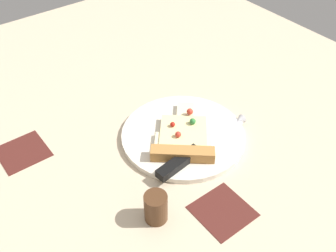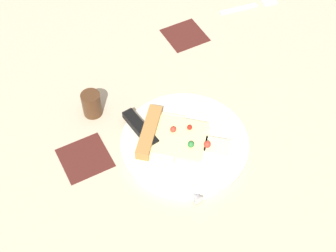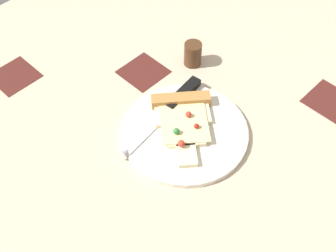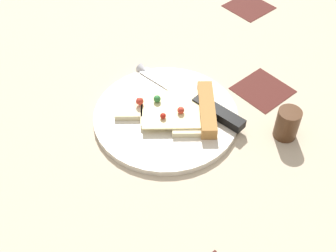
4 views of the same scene
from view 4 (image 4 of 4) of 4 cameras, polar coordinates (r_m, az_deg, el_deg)
name	(u,v)px [view 4 (image 4 of 4)]	position (r cm, az deg, el deg)	size (l,w,h in cm)	color
ground_plane	(178,165)	(72.02, 1.34, -5.12)	(132.16, 132.16, 3.00)	#C6B293
plate	(166,116)	(76.47, -0.27, 1.27)	(25.05, 25.05, 1.13)	silver
pizza_slice	(181,111)	(75.55, 1.65, 2.02)	(17.21, 18.31, 2.66)	beige
knife	(198,101)	(77.62, 3.87, 3.22)	(24.08, 4.94, 2.45)	silver
pepper_shaker	(287,124)	(74.87, 15.19, 0.30)	(3.89, 3.89, 5.49)	#4C2D19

